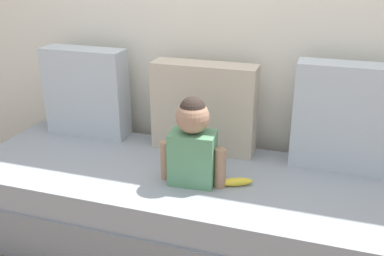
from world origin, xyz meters
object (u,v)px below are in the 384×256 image
at_px(toddler, 193,142).
at_px(couch, 186,208).
at_px(banana, 236,182).
at_px(throw_pillow_center, 204,107).
at_px(throw_pillow_left, 87,92).
at_px(throw_pillow_right, 344,117).

bearing_deg(toddler, couch, 125.67).
relative_size(toddler, banana, 2.60).
xyz_separation_m(throw_pillow_center, toddler, (0.06, -0.40, -0.03)).
bearing_deg(toddler, throw_pillow_left, 153.47).
distance_m(couch, throw_pillow_right, 0.94).
distance_m(throw_pillow_center, toddler, 0.41).
bearing_deg(throw_pillow_left, couch, -22.93).
height_order(throw_pillow_left, throw_pillow_center, throw_pillow_left).
relative_size(throw_pillow_center, throw_pillow_right, 1.05).
bearing_deg(couch, throw_pillow_center, 90.00).
distance_m(couch, throw_pillow_center, 0.56).
distance_m(throw_pillow_left, throw_pillow_center, 0.74).
bearing_deg(throw_pillow_left, toddler, -26.53).
xyz_separation_m(couch, throw_pillow_right, (0.74, 0.31, 0.49)).
distance_m(couch, banana, 0.37).
height_order(throw_pillow_right, toddler, throw_pillow_right).
bearing_deg(couch, toddler, -54.33).
bearing_deg(throw_pillow_right, toddler, -149.35).
height_order(couch, toddler, toddler).
bearing_deg(toddler, throw_pillow_center, 98.96).
bearing_deg(couch, throw_pillow_right, 22.93).
bearing_deg(throw_pillow_center, banana, -53.55).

